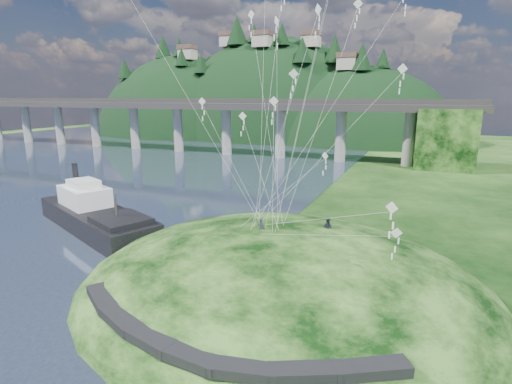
% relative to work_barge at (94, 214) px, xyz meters
% --- Properties ---
extents(ground, '(320.00, 320.00, 0.00)m').
position_rel_work_barge_xyz_m(ground, '(17.72, -7.51, -1.87)').
color(ground, black).
rests_on(ground, ground).
extents(grass_hill, '(36.00, 32.00, 13.00)m').
position_rel_work_barge_xyz_m(grass_hill, '(25.72, -5.51, -3.37)').
color(grass_hill, black).
rests_on(grass_hill, ground).
extents(footpath, '(22.29, 5.84, 0.83)m').
position_rel_work_barge_xyz_m(footpath, '(25.18, -17.25, 0.22)').
color(footpath, black).
rests_on(footpath, ground).
extents(bridge, '(160.00, 11.00, 15.00)m').
position_rel_work_barge_xyz_m(bridge, '(-8.74, 62.56, 7.84)').
color(bridge, '#2D2B2B').
rests_on(bridge, ground).
extents(far_ridge, '(153.00, 70.00, 94.50)m').
position_rel_work_barge_xyz_m(far_ridge, '(-25.86, 114.66, -9.30)').
color(far_ridge, black).
rests_on(far_ridge, ground).
extents(work_barge, '(21.88, 13.75, 7.46)m').
position_rel_work_barge_xyz_m(work_barge, '(0.00, 0.00, 0.00)').
color(work_barge, black).
rests_on(work_barge, ground).
extents(wooden_dock, '(12.40, 3.66, 0.87)m').
position_rel_work_barge_xyz_m(wooden_dock, '(11.16, -0.83, -1.48)').
color(wooden_dock, '#392B17').
rests_on(wooden_dock, ground).
extents(kite_flyers, '(5.77, 3.58, 1.97)m').
position_rel_work_barge_xyz_m(kite_flyers, '(27.00, -3.63, 3.85)').
color(kite_flyers, '#252932').
rests_on(kite_flyers, ground).
extents(kite_swarm, '(20.39, 17.50, 21.02)m').
position_rel_work_barge_xyz_m(kite_swarm, '(26.66, -2.93, 16.85)').
color(kite_swarm, white).
rests_on(kite_swarm, ground).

